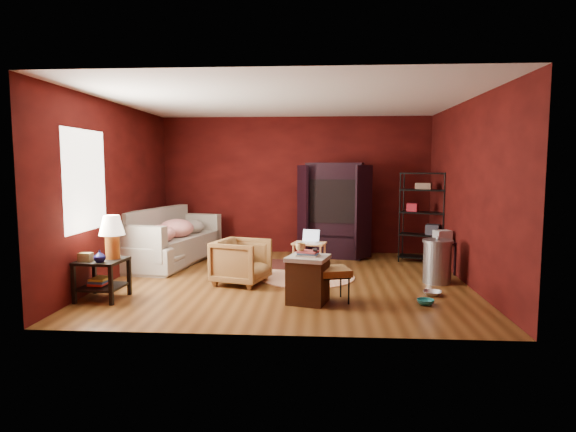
% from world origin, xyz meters
% --- Properties ---
extents(room, '(5.54, 5.04, 2.84)m').
position_xyz_m(room, '(-0.04, -0.01, 1.40)').
color(room, brown).
rests_on(room, ground).
extents(sofa, '(0.99, 2.39, 0.91)m').
position_xyz_m(sofa, '(-2.20, 1.16, 0.45)').
color(sofa, '#9D9687').
rests_on(sofa, ground).
extents(armchair, '(0.87, 0.90, 0.76)m').
position_xyz_m(armchair, '(-0.68, -0.28, 0.38)').
color(armchair, black).
rests_on(armchair, ground).
extents(pet_bowl_steel, '(0.26, 0.14, 0.25)m').
position_xyz_m(pet_bowl_steel, '(2.09, -0.77, 0.13)').
color(pet_bowl_steel, silver).
rests_on(pet_bowl_steel, ground).
extents(pet_bowl_turquoise, '(0.23, 0.08, 0.22)m').
position_xyz_m(pet_bowl_turquoise, '(1.89, -1.23, 0.11)').
color(pet_bowl_turquoise, teal).
rests_on(pet_bowl_turquoise, ground).
extents(vase, '(0.18, 0.19, 0.15)m').
position_xyz_m(vase, '(-2.36, -1.43, 0.62)').
color(vase, '#0E0E46').
rests_on(vase, side_table).
extents(mug, '(0.14, 0.12, 0.13)m').
position_xyz_m(mug, '(0.26, -1.25, 0.76)').
color(mug, '#D9C06A').
rests_on(mug, hamper).
extents(side_table, '(0.61, 0.61, 1.14)m').
position_xyz_m(side_table, '(-2.36, -1.21, 0.68)').
color(side_table, black).
rests_on(side_table, ground).
extents(sofa_cushions, '(1.37, 2.36, 0.93)m').
position_xyz_m(sofa_cushions, '(-2.23, 1.14, 0.46)').
color(sofa_cushions, '#9D9687').
rests_on(sofa_cushions, sofa).
extents(hamper, '(0.62, 0.62, 0.72)m').
position_xyz_m(hamper, '(0.36, -1.23, 0.33)').
color(hamper, '#3D1F0E').
rests_on(hamper, ground).
extents(footstool, '(0.54, 0.54, 0.45)m').
position_xyz_m(footstool, '(0.68, -1.16, 0.39)').
color(footstool, black).
rests_on(footstool, ground).
extents(rug_round, '(1.64, 1.64, 0.01)m').
position_xyz_m(rug_round, '(0.30, 0.22, 0.01)').
color(rug_round, beige).
rests_on(rug_round, ground).
extents(rug_oriental, '(1.39, 1.08, 0.01)m').
position_xyz_m(rug_oriental, '(0.01, 1.08, 0.02)').
color(rug_oriental, '#521C15').
rests_on(rug_oriental, ground).
extents(laptop_desk, '(0.63, 0.53, 0.68)m').
position_xyz_m(laptop_desk, '(0.33, 0.81, 0.42)').
color(laptop_desk, '#FAB972').
rests_on(laptop_desk, ground).
extents(tv_armoire, '(1.45, 0.93, 1.86)m').
position_xyz_m(tv_armoire, '(0.80, 1.99, 0.97)').
color(tv_armoire, black).
rests_on(tv_armoire, ground).
extents(wire_shelving, '(0.90, 0.63, 1.68)m').
position_xyz_m(wire_shelving, '(2.43, 1.59, 0.92)').
color(wire_shelving, black).
rests_on(wire_shelving, ground).
extents(small_stand, '(0.46, 0.46, 0.73)m').
position_xyz_m(small_stand, '(2.55, 0.61, 0.55)').
color(small_stand, black).
rests_on(small_stand, ground).
extents(trash_can, '(0.49, 0.49, 0.73)m').
position_xyz_m(trash_can, '(2.32, -0.03, 0.34)').
color(trash_can, '#999BA0').
rests_on(trash_can, ground).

